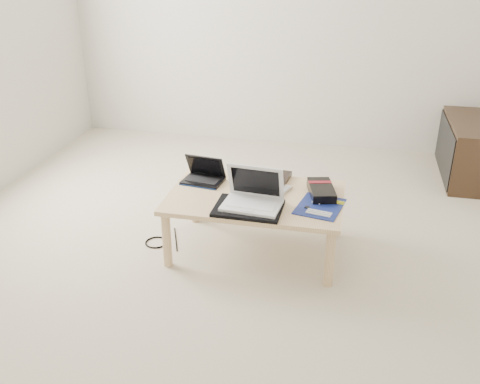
% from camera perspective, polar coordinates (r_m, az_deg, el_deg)
% --- Properties ---
extents(ground, '(4.00, 4.00, 0.00)m').
position_cam_1_polar(ground, '(3.72, -1.47, -4.81)').
color(ground, beige).
rests_on(ground, ground).
extents(coffee_table, '(1.10, 0.70, 0.40)m').
position_cam_1_polar(coffee_table, '(3.40, 1.67, -1.10)').
color(coffee_table, '#DDB485').
rests_on(coffee_table, ground).
extents(media_cabinet, '(0.41, 0.90, 0.50)m').
position_cam_1_polar(media_cabinet, '(4.94, 23.25, 4.15)').
color(media_cabinet, '#332315').
rests_on(media_cabinet, ground).
extents(book, '(0.34, 0.30, 0.03)m').
position_cam_1_polar(book, '(3.60, 2.64, 1.54)').
color(book, black).
rests_on(book, coffee_table).
extents(netbook, '(0.28, 0.22, 0.18)m').
position_cam_1_polar(netbook, '(3.57, -3.89, 1.71)').
color(netbook, black).
rests_on(netbook, coffee_table).
extents(tablet, '(0.27, 0.21, 0.01)m').
position_cam_1_polar(tablet, '(3.39, 2.08, -0.15)').
color(tablet, black).
rests_on(tablet, coffee_table).
extents(remote, '(0.11, 0.22, 0.02)m').
position_cam_1_polar(remote, '(3.41, 4.48, -0.04)').
color(remote, '#BCBCC1').
rests_on(remote, coffee_table).
extents(neoprene_sleeve, '(0.41, 0.30, 0.02)m').
position_cam_1_polar(neoprene_sleeve, '(3.20, 0.89, -1.73)').
color(neoprene_sleeve, black).
rests_on(neoprene_sleeve, coffee_table).
extents(white_laptop, '(0.36, 0.27, 0.24)m').
position_cam_1_polar(white_laptop, '(3.20, 1.40, -0.52)').
color(white_laptop, silver).
rests_on(white_laptop, neoprene_sleeve).
extents(motherboard, '(0.31, 0.36, 0.01)m').
position_cam_1_polar(motherboard, '(3.27, 8.53, -1.53)').
color(motherboard, '#0B124C').
rests_on(motherboard, coffee_table).
extents(gpu_box, '(0.21, 0.32, 0.06)m').
position_cam_1_polar(gpu_box, '(3.41, 8.66, 0.15)').
color(gpu_box, black).
rests_on(gpu_box, coffee_table).
extents(cable_coil, '(0.13, 0.13, 0.01)m').
position_cam_1_polar(cable_coil, '(3.43, -0.16, 0.18)').
color(cable_coil, black).
rests_on(cable_coil, coffee_table).
extents(floor_cable_coil, '(0.16, 0.16, 0.01)m').
position_cam_1_polar(floor_cable_coil, '(3.68, -8.92, -5.33)').
color(floor_cable_coil, black).
rests_on(floor_cable_coil, ground).
extents(floor_cable_trail, '(0.12, 0.29, 0.01)m').
position_cam_1_polar(floor_cable_trail, '(3.70, -6.87, -5.02)').
color(floor_cable_trail, black).
rests_on(floor_cable_trail, ground).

